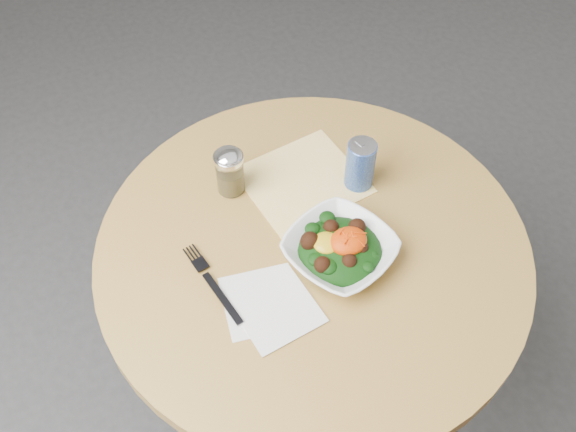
# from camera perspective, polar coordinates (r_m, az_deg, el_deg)

# --- Properties ---
(ground) EXTENTS (6.00, 6.00, 0.00)m
(ground) POSITION_cam_1_polar(r_m,az_deg,el_deg) (1.98, 1.54, -15.15)
(ground) COLOR #2E2E31
(ground) RESTS_ON ground
(table) EXTENTS (0.90, 0.90, 0.75)m
(table) POSITION_cam_1_polar(r_m,az_deg,el_deg) (1.49, 1.99, -6.87)
(table) COLOR black
(table) RESTS_ON ground
(cloth_napkin) EXTENTS (0.26, 0.24, 0.00)m
(cloth_napkin) POSITION_cam_1_polar(r_m,az_deg,el_deg) (1.43, 1.32, 3.16)
(cloth_napkin) COLOR #E19E0B
(cloth_napkin) RESTS_ON table
(paper_napkins) EXTENTS (0.18, 0.19, 0.00)m
(paper_napkins) POSITION_cam_1_polar(r_m,az_deg,el_deg) (1.24, -1.70, -7.94)
(paper_napkins) COLOR silver
(paper_napkins) RESTS_ON table
(salad_bowl) EXTENTS (0.26, 0.26, 0.08)m
(salad_bowl) POSITION_cam_1_polar(r_m,az_deg,el_deg) (1.29, 4.65, -2.99)
(salad_bowl) COLOR white
(salad_bowl) RESTS_ON table
(fork) EXTENTS (0.04, 0.21, 0.00)m
(fork) POSITION_cam_1_polar(r_m,az_deg,el_deg) (1.28, -6.86, -5.76)
(fork) COLOR black
(fork) RESTS_ON table
(spice_shaker) EXTENTS (0.06, 0.06, 0.12)m
(spice_shaker) POSITION_cam_1_polar(r_m,az_deg,el_deg) (1.38, -5.20, 3.97)
(spice_shaker) COLOR silver
(spice_shaker) RESTS_ON table
(beverage_can) EXTENTS (0.06, 0.06, 0.12)m
(beverage_can) POSITION_cam_1_polar(r_m,az_deg,el_deg) (1.39, 6.44, 4.57)
(beverage_can) COLOR navy
(beverage_can) RESTS_ON table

